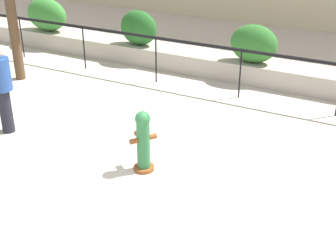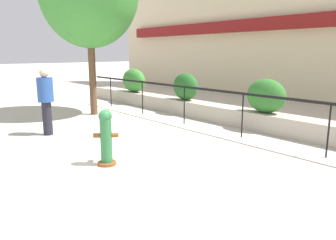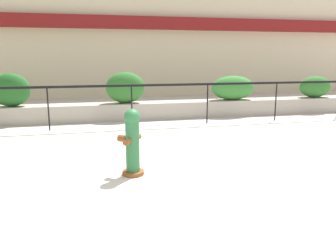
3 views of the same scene
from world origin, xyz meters
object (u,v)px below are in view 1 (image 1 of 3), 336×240
at_px(hedge_bush_0, 47,15).
at_px(hedge_bush_1, 139,28).
at_px(hedge_bush_2, 254,44).
at_px(fire_hydrant, 143,141).
at_px(pedestrian, 1,84).

height_order(hedge_bush_0, hedge_bush_1, hedge_bush_0).
relative_size(hedge_bush_2, fire_hydrant, 1.07).
height_order(hedge_bush_2, fire_hydrant, hedge_bush_2).
bearing_deg(fire_hydrant, hedge_bush_0, 141.58).
bearing_deg(pedestrian, hedge_bush_1, 87.71).
bearing_deg(hedge_bush_2, hedge_bush_0, 180.00).
xyz_separation_m(hedge_bush_0, pedestrian, (2.96, -4.76, 0.01)).
distance_m(fire_hydrant, pedestrian, 3.09).
bearing_deg(fire_hydrant, hedge_bush_1, 121.03).
height_order(hedge_bush_0, hedge_bush_2, hedge_bush_0).
height_order(hedge_bush_1, pedestrian, pedestrian).
bearing_deg(hedge_bush_0, hedge_bush_1, 0.00).
distance_m(hedge_bush_1, hedge_bush_2, 3.20).
xyz_separation_m(hedge_bush_2, pedestrian, (-3.39, -4.76, 0.02)).
relative_size(hedge_bush_0, hedge_bush_1, 1.27).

